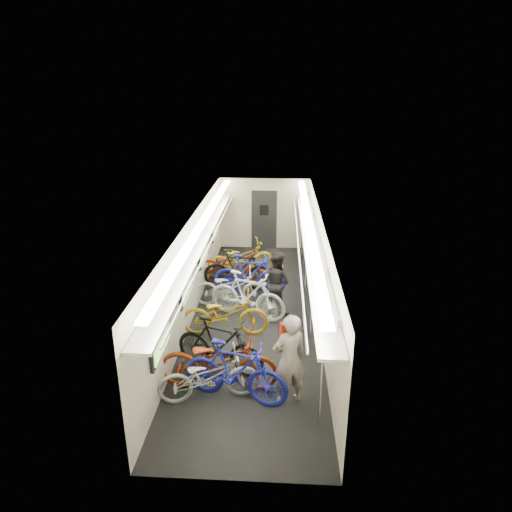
# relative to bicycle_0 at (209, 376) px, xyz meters

# --- Properties ---
(train_car_shell) EXTENTS (10.00, 10.00, 10.00)m
(train_car_shell) POSITION_rel_bicycle_0_xyz_m (0.26, 3.94, 1.19)
(train_car_shell) COLOR black
(train_car_shell) RESTS_ON ground
(bicycle_0) EXTENTS (1.88, 1.04, 0.94)m
(bicycle_0) POSITION_rel_bicycle_0_xyz_m (0.00, 0.00, 0.00)
(bicycle_0) COLOR #A4A4A9
(bicycle_0) RESTS_ON ground
(bicycle_1) EXTENTS (2.00, 1.05, 1.16)m
(bicycle_1) POSITION_rel_bicycle_0_xyz_m (0.46, 0.01, 0.11)
(bicycle_1) COLOR #1C23AC
(bicycle_1) RESTS_ON ground
(bicycle_2) EXTENTS (2.19, 0.79, 1.14)m
(bicycle_2) POSITION_rel_bicycle_0_xyz_m (0.12, 0.32, 0.10)
(bicycle_2) COLOR maroon
(bicycle_2) RESTS_ON ground
(bicycle_3) EXTENTS (1.93, 1.15, 1.12)m
(bicycle_3) POSITION_rel_bicycle_0_xyz_m (0.07, 0.88, 0.09)
(bicycle_3) COLOR black
(bicycle_3) RESTS_ON ground
(bicycle_4) EXTENTS (1.96, 0.78, 1.01)m
(bicycle_4) POSITION_rel_bicycle_0_xyz_m (0.00, 2.27, 0.04)
(bicycle_4) COLOR #C08C12
(bicycle_4) RESTS_ON ground
(bicycle_5) EXTENTS (2.00, 1.20, 1.16)m
(bicycle_5) POSITION_rel_bicycle_0_xyz_m (0.44, 3.11, 0.11)
(bicycle_5) COLOR white
(bicycle_5) RESTS_ON ground
(bicycle_6) EXTENTS (1.89, 0.77, 0.97)m
(bicycle_6) POSITION_rel_bicycle_0_xyz_m (-0.04, 3.76, 0.02)
(bicycle_6) COLOR silver
(bicycle_6) RESTS_ON ground
(bicycle_7) EXTENTS (1.93, 0.63, 1.15)m
(bicycle_7) POSITION_rel_bicycle_0_xyz_m (0.39, 4.36, 0.10)
(bicycle_7) COLOR #1D28AF
(bicycle_7) RESTS_ON ground
(bicycle_8) EXTENTS (2.15, 1.30, 1.06)m
(bicycle_8) POSITION_rel_bicycle_0_xyz_m (-0.11, 4.92, 0.06)
(bicycle_8) COLOR maroon
(bicycle_8) RESTS_ON ground
(bicycle_9) EXTENTS (1.97, 0.70, 1.16)m
(bicycle_9) POSITION_rel_bicycle_0_xyz_m (0.08, 4.66, 0.11)
(bicycle_9) COLOR black
(bicycle_9) RESTS_ON ground
(bicycle_10) EXTENTS (2.13, 1.31, 1.06)m
(bicycle_10) POSITION_rel_bicycle_0_xyz_m (0.05, 5.70, 0.06)
(bicycle_10) COLOR gold
(bicycle_10) RESTS_ON ground
(passenger_near) EXTENTS (0.73, 0.61, 1.70)m
(passenger_near) POSITION_rel_bicycle_0_xyz_m (1.39, 0.03, 0.38)
(passenger_near) COLOR gray
(passenger_near) RESTS_ON ground
(passenger_mid) EXTENTS (0.98, 0.95, 1.59)m
(passenger_mid) POSITION_rel_bicycle_0_xyz_m (1.12, 3.42, 0.32)
(passenger_mid) COLOR black
(passenger_mid) RESTS_ON ground
(backpack) EXTENTS (0.29, 0.20, 0.38)m
(backpack) POSITION_rel_bicycle_0_xyz_m (1.36, 0.18, 0.81)
(backpack) COLOR red
(backpack) RESTS_ON passenger_near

